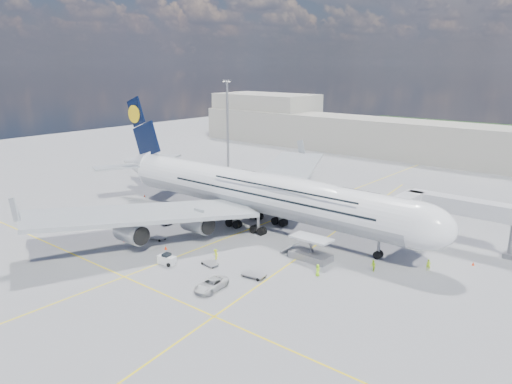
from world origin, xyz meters
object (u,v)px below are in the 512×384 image
Objects in this scene: dolly_row_a at (116,225)px; cone_wing_left_inner at (290,195)px; crew_nose at (428,265)px; dolly_row_b at (164,222)px; cone_tail at (145,196)px; airliner at (258,191)px; catering_truck_inner at (257,189)px; cargo_loader at (310,252)px; baggage_tug at (167,260)px; crew_wing at (140,226)px; cone_wing_right_inner at (166,248)px; dolly_back at (167,220)px; catering_truck_outer at (290,180)px; jet_bridge at (438,208)px; dolly_row_c at (158,238)px; service_van at (211,284)px; cone_nose at (473,264)px; crew_loader at (373,266)px; light_mast at (228,124)px; crew_van at (318,270)px; cone_wing_left_outer at (296,186)px; dolly_nose_far at (254,275)px; cone_wing_right_outer at (124,240)px; dolly_nose_near at (210,264)px; crew_tug at (216,254)px.

cone_wing_left_inner reaches higher than dolly_row_a.
dolly_row_b is at bearing 177.48° from crew_nose.
airliner is at bearing 0.25° from cone_tail.
cone_wing_left_inner is (5.85, 5.17, -1.54)m from catering_truck_inner.
cargo_loader is 22.30m from baggage_tug.
cone_wing_right_inner is (11.02, -3.31, -0.66)m from crew_wing.
dolly_back is 31.83m from cone_wing_left_inner.
dolly_back is at bearing -60.41° from catering_truck_outer.
jet_bridge reaches higher than dolly_row_c.
service_van is at bearing -143.65° from crew_nose.
jet_bridge reaches higher than cone_nose.
cargo_loader is 31.75m from dolly_row_b.
dolly_row_c is 5.16× the size of cone_wing_right_inner.
crew_loader reaches higher than cone_tail.
dolly_back is at bearing -60.64° from light_mast.
light_mast is 78.06m from crew_van.
crew_wing is 3.00× the size of cone_wing_left_outer.
dolly_back is at bearing 144.13° from service_van.
dolly_nose_far is at bearing -5.82° from dolly_row_b.
cone_wing_right_outer is at bearing -162.83° from crew_wing.
catering_truck_outer is at bearing 82.52° from dolly_row_c.
crew_van is at bearing -16.69° from catering_truck_outer.
cone_tail is at bearing 147.68° from cone_wing_right_inner.
dolly_nose_near is (-23.24, -30.02, -6.54)m from jet_bridge.
dolly_back is (-15.43, -9.14, -6.57)m from airliner.
dolly_back is at bearing -94.33° from cone_wing_left_outer.
catering_truck_outer reaches higher than baggage_tug.
cone_wing_left_inner is (-22.64, 39.99, -0.08)m from dolly_nose_far.
dolly_row_b is (25.23, -45.18, -12.82)m from light_mast.
dolly_nose_far is at bearing 20.70° from dolly_row_a.
catering_truck_outer is (-42.81, 17.58, -4.77)m from jet_bridge.
service_van is at bearing -18.95° from dolly_row_b.
cargo_loader is 10.10m from crew_loader.
crew_van is (35.29, -28.48, -0.95)m from catering_truck_inner.
service_van is at bearing -48.69° from light_mast.
catering_truck_outer reaches higher than dolly_row_c.
dolly_row_a is at bearing -167.48° from crew_tug.
light_mast is 8.60× the size of dolly_nose_near.
baggage_tug is at bearing 164.13° from service_van.
cone_nose is at bearing -20.02° from light_mast.
crew_tug is at bearing 23.19° from dolly_row_a.
catering_truck_outer is 52.90m from crew_van.
dolly_row_b is at bearing 130.94° from baggage_tug.
catering_truck_inner is (1.18, 25.88, 1.55)m from dolly_back.
light_mast is 83.43m from cone_nose.
catering_truck_outer is at bearing 126.32° from cone_wing_left_inner.
cone_tail is at bearing 172.15° from cargo_loader.
cargo_loader is at bearing -11.88° from dolly_back.
light_mast is at bearing 103.84° from dolly_back.
dolly_row_a is 46.30m from catering_truck_outer.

